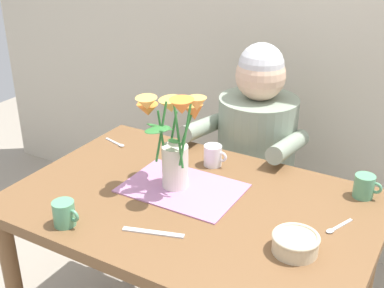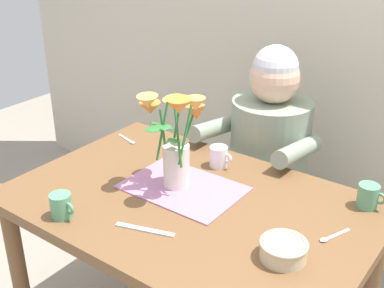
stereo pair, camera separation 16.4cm
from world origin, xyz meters
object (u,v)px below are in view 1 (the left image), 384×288
Objects in this scene: dinner_knife at (153,232)px; tea_cup at (365,186)px; seated_person at (255,170)px; coffee_cup at (64,214)px; ceramic_bowl at (295,243)px; flower_vase at (173,136)px; ceramic_mug at (213,155)px.

tea_cup is at bearing 29.33° from dinner_knife.
coffee_cup is (-0.23, -0.93, 0.22)m from seated_person.
flower_vase is at bearing 164.20° from ceramic_bowl.
dinner_knife is 2.04× the size of coffee_cup.
seated_person is 0.42m from ceramic_mug.
flower_vase is 1.92× the size of dinner_knife.
flower_vase is (-0.06, -0.57, 0.37)m from seated_person.
seated_person is 0.64m from tea_cup.
tea_cup and coffee_cup have the same top height.
tea_cup is 0.98m from coffee_cup.
tea_cup is at bearing 5.12° from ceramic_mug.
seated_person reaches higher than ceramic_mug.
flower_vase is at bearing -100.18° from ceramic_mug.
flower_vase is 0.27m from ceramic_mug.
ceramic_bowl is 0.42m from dinner_knife.
dinner_knife is (0.09, -0.26, -0.19)m from flower_vase.
dinner_knife is (-0.40, -0.13, -0.03)m from ceramic_bowl.
flower_vase is 0.53m from ceramic_bowl.
ceramic_mug reaches higher than dinner_knife.
seated_person reaches higher than coffee_cup.
seated_person is 0.69m from flower_vase.
ceramic_bowl is 0.72× the size of dinner_knife.
dinner_knife is at bearing -71.17° from flower_vase.
ceramic_bowl is at bearing -15.80° from flower_vase.
ceramic_mug is (-0.45, 0.35, 0.01)m from ceramic_bowl.
tea_cup is 0.55m from ceramic_mug.
flower_vase reaches higher than ceramic_mug.
coffee_cup is at bearing -161.09° from ceramic_bowl.
ceramic_bowl is 1.46× the size of coffee_cup.
flower_vase is 0.43m from coffee_cup.
seated_person is 5.97× the size of dinner_knife.
ceramic_bowl is at bearing 0.12° from dinner_knife.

